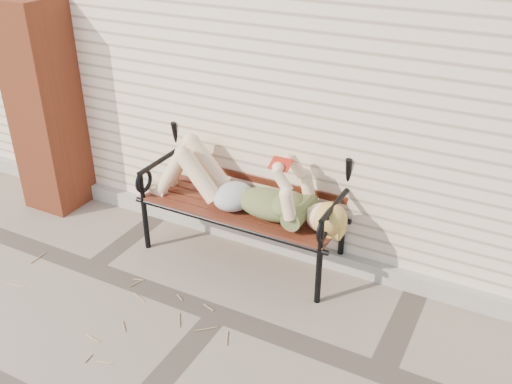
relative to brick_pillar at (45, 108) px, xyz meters
The scene contains 7 objects.
ground 2.62m from the brick_pillar, 18.06° to the right, with size 80.00×80.00×0.00m, color gray.
house_wall 3.26m from the brick_pillar, 44.37° to the left, with size 8.00×4.00×3.00m, color beige.
foundation_strip 2.49m from the brick_pillar, ahead, with size 8.00×0.10×0.15m, color #ABA79A.
brick_pillar is the anchor object (origin of this frame).
garden_bench 2.12m from the brick_pillar, ahead, with size 1.83×0.73×1.19m.
reading_woman 2.13m from the brick_pillar, ahead, with size 1.73×0.39×0.54m.
straw_scatter 2.25m from the brick_pillar, 46.57° to the right, with size 2.65×1.65×0.01m.
Camera 1 is at (1.79, -2.81, 2.85)m, focal length 40.00 mm.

